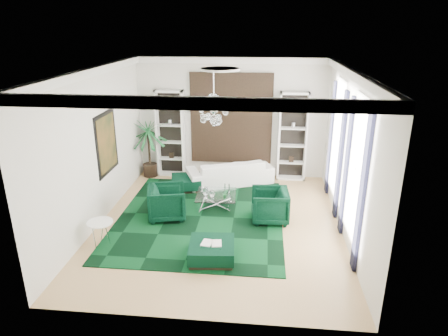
# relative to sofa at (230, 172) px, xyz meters

# --- Properties ---
(floor) EXTENTS (6.00, 7.00, 0.02)m
(floor) POSITION_rel_sofa_xyz_m (-0.03, -2.71, -0.39)
(floor) COLOR tan
(floor) RESTS_ON ground
(ceiling) EXTENTS (6.00, 7.00, 0.02)m
(ceiling) POSITION_rel_sofa_xyz_m (-0.03, -2.71, 3.43)
(ceiling) COLOR white
(ceiling) RESTS_ON ground
(wall_back) EXTENTS (6.00, 0.02, 3.80)m
(wall_back) POSITION_rel_sofa_xyz_m (-0.03, 0.80, 1.52)
(wall_back) COLOR silver
(wall_back) RESTS_ON ground
(wall_front) EXTENTS (6.00, 0.02, 3.80)m
(wall_front) POSITION_rel_sofa_xyz_m (-0.03, -6.22, 1.52)
(wall_front) COLOR silver
(wall_front) RESTS_ON ground
(wall_left) EXTENTS (0.02, 7.00, 3.80)m
(wall_left) POSITION_rel_sofa_xyz_m (-3.04, -2.71, 1.52)
(wall_left) COLOR silver
(wall_left) RESTS_ON ground
(wall_right) EXTENTS (0.02, 7.00, 3.80)m
(wall_right) POSITION_rel_sofa_xyz_m (2.98, -2.71, 1.52)
(wall_right) COLOR silver
(wall_right) RESTS_ON ground
(crown_molding) EXTENTS (6.00, 7.00, 0.18)m
(crown_molding) POSITION_rel_sofa_xyz_m (-0.03, -2.71, 3.32)
(crown_molding) COLOR white
(crown_molding) RESTS_ON ceiling
(ceiling_medallion) EXTENTS (0.90, 0.90, 0.05)m
(ceiling_medallion) POSITION_rel_sofa_xyz_m (-0.03, -2.41, 3.39)
(ceiling_medallion) COLOR white
(ceiling_medallion) RESTS_ON ceiling
(tapestry) EXTENTS (2.50, 0.06, 2.80)m
(tapestry) POSITION_rel_sofa_xyz_m (-0.03, 0.75, 1.52)
(tapestry) COLOR black
(tapestry) RESTS_ON wall_back
(shelving_left) EXTENTS (0.90, 0.38, 2.80)m
(shelving_left) POSITION_rel_sofa_xyz_m (-1.98, 0.60, 1.02)
(shelving_left) COLOR white
(shelving_left) RESTS_ON floor
(shelving_right) EXTENTS (0.90, 0.38, 2.80)m
(shelving_right) POSITION_rel_sofa_xyz_m (1.92, 0.60, 1.02)
(shelving_right) COLOR white
(shelving_right) RESTS_ON floor
(painting) EXTENTS (0.04, 1.30, 1.60)m
(painting) POSITION_rel_sofa_xyz_m (-3.00, -2.11, 1.47)
(painting) COLOR black
(painting) RESTS_ON wall_left
(window_near) EXTENTS (0.03, 1.10, 2.90)m
(window_near) POSITION_rel_sofa_xyz_m (2.96, -3.61, 1.52)
(window_near) COLOR white
(window_near) RESTS_ON wall_right
(curtain_near_a) EXTENTS (0.07, 0.30, 3.25)m
(curtain_near_a) POSITION_rel_sofa_xyz_m (2.93, -4.39, 1.27)
(curtain_near_a) COLOR black
(curtain_near_a) RESTS_ON floor
(curtain_near_b) EXTENTS (0.07, 0.30, 3.25)m
(curtain_near_b) POSITION_rel_sofa_xyz_m (2.93, -2.83, 1.27)
(curtain_near_b) COLOR black
(curtain_near_b) RESTS_ON floor
(window_far) EXTENTS (0.03, 1.10, 2.90)m
(window_far) POSITION_rel_sofa_xyz_m (2.96, -1.21, 1.52)
(window_far) COLOR white
(window_far) RESTS_ON wall_right
(curtain_far_a) EXTENTS (0.07, 0.30, 3.25)m
(curtain_far_a) POSITION_rel_sofa_xyz_m (2.93, -1.99, 1.27)
(curtain_far_a) COLOR black
(curtain_far_a) RESTS_ON floor
(curtain_far_b) EXTENTS (0.07, 0.30, 3.25)m
(curtain_far_b) POSITION_rel_sofa_xyz_m (2.93, -0.43, 1.27)
(curtain_far_b) COLOR black
(curtain_far_b) RESTS_ON floor
(rug) EXTENTS (4.20, 5.00, 0.02)m
(rug) POSITION_rel_sofa_xyz_m (-0.55, -2.39, -0.37)
(rug) COLOR black
(rug) RESTS_ON floor
(sofa) EXTENTS (2.81, 1.95, 0.77)m
(sofa) POSITION_rel_sofa_xyz_m (0.00, 0.00, 0.00)
(sofa) COLOR white
(sofa) RESTS_ON floor
(armchair_left) EXTENTS (1.14, 1.12, 0.86)m
(armchair_left) POSITION_rel_sofa_xyz_m (-1.39, -2.51, 0.05)
(armchair_left) COLOR black
(armchair_left) RESTS_ON floor
(armchair_right) EXTENTS (0.98, 0.95, 0.84)m
(armchair_right) POSITION_rel_sofa_xyz_m (1.23, -2.41, 0.04)
(armchair_right) COLOR black
(armchair_right) RESTS_ON floor
(coffee_table) EXTENTS (1.10, 1.10, 0.37)m
(coffee_table) POSITION_rel_sofa_xyz_m (-0.21, -1.74, -0.20)
(coffee_table) COLOR white
(coffee_table) RESTS_ON floor
(ottoman_side) EXTENTS (1.04, 1.04, 0.39)m
(ottoman_side) POSITION_rel_sofa_xyz_m (-1.27, -0.60, -0.19)
(ottoman_side) COLOR black
(ottoman_side) RESTS_ON floor
(ottoman_front) EXTENTS (1.02, 1.02, 0.38)m
(ottoman_front) POSITION_rel_sofa_xyz_m (-0.00, -4.33, -0.19)
(ottoman_front) COLOR black
(ottoman_front) RESTS_ON floor
(book) EXTENTS (0.44, 0.29, 0.03)m
(book) POSITION_rel_sofa_xyz_m (-0.00, -4.33, 0.01)
(book) COLOR white
(book) RESTS_ON ottoman_front
(side_table) EXTENTS (0.71, 0.71, 0.55)m
(side_table) POSITION_rel_sofa_xyz_m (-2.58, -3.97, -0.11)
(side_table) COLOR white
(side_table) RESTS_ON floor
(palm) EXTENTS (2.03, 2.03, 2.48)m
(palm) POSITION_rel_sofa_xyz_m (-2.66, 0.39, 0.86)
(palm) COLOR #1B662F
(palm) RESTS_ON floor
(chandelier) EXTENTS (1.14, 1.14, 0.80)m
(chandelier) POSITION_rel_sofa_xyz_m (-0.17, -2.42, 2.47)
(chandelier) COLOR white
(chandelier) RESTS_ON ceiling
(table_plant) EXTENTS (0.16, 0.14, 0.25)m
(table_plant) POSITION_rel_sofa_xyz_m (0.05, -1.96, 0.11)
(table_plant) COLOR #1B662F
(table_plant) RESTS_ON coffee_table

